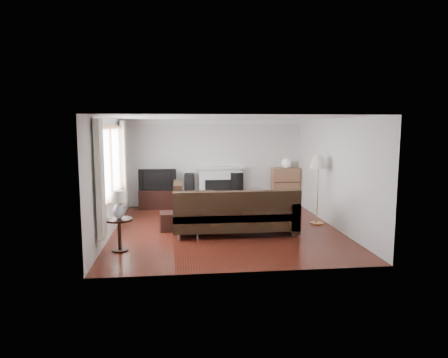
{
  "coord_description": "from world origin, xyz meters",
  "views": [
    {
      "loc": [
        -1.01,
        -8.81,
        2.33
      ],
      "look_at": [
        0.0,
        0.3,
        1.1
      ],
      "focal_mm": 32.0,
      "sensor_mm": 36.0,
      "label": 1
    }
  ],
  "objects": [
    {
      "name": "bookshelf",
      "position": [
        2.07,
        2.53,
        0.55
      ],
      "size": [
        0.8,
        0.38,
        1.1
      ],
      "primitive_type": "cube",
      "color": "brown",
      "rests_on": "ground"
    },
    {
      "name": "window",
      "position": [
        -2.45,
        -0.2,
        1.55
      ],
      "size": [
        0.12,
        2.74,
        1.54
      ],
      "primitive_type": "cube",
      "color": "brown",
      "rests_on": "room"
    },
    {
      "name": "sectional_sofa",
      "position": [
        0.16,
        -0.42,
        0.46
      ],
      "size": [
        2.87,
        2.1,
        0.93
      ],
      "primitive_type": "cube",
      "color": "black",
      "rests_on": "ground"
    },
    {
      "name": "footstool",
      "position": [
        -1.23,
        0.02,
        0.2
      ],
      "size": [
        0.51,
        0.51,
        0.4
      ],
      "primitive_type": "cube",
      "rotation": [
        0.0,
        0.0,
        0.08
      ],
      "color": "black",
      "rests_on": "ground"
    },
    {
      "name": "tv_stand",
      "position": [
        -1.64,
        2.48,
        0.26
      ],
      "size": [
        1.06,
        0.48,
        0.53
      ],
      "primitive_type": "cube",
      "color": "black",
      "rests_on": "ground"
    },
    {
      "name": "floor_lamp",
      "position": [
        2.22,
        0.19,
        0.82
      ],
      "size": [
        0.44,
        0.44,
        1.64
      ],
      "primitive_type": "cube",
      "rotation": [
        0.0,
        0.0,
        -0.03
      ],
      "color": "#CA8946",
      "rests_on": "ground"
    },
    {
      "name": "curtain_far",
      "position": [
        -2.4,
        1.32,
        1.4
      ],
      "size": [
        0.1,
        0.35,
        2.1
      ],
      "primitive_type": "cube",
      "color": "beige",
      "rests_on": "room"
    },
    {
      "name": "side_table",
      "position": [
        -2.15,
        -1.41,
        0.31
      ],
      "size": [
        0.49,
        0.49,
        0.62
      ],
      "primitive_type": "cube",
      "color": "black",
      "rests_on": "ground"
    },
    {
      "name": "television",
      "position": [
        -1.64,
        2.48,
        0.83
      ],
      "size": [
        1.04,
        0.14,
        0.6
      ],
      "primitive_type": "imported",
      "color": "black",
      "rests_on": "tv_stand"
    },
    {
      "name": "speaker_right",
      "position": [
        0.61,
        2.52,
        0.49
      ],
      "size": [
        0.37,
        0.4,
        0.98
      ],
      "primitive_type": "cube",
      "rotation": [
        0.0,
        0.0,
        0.38
      ],
      "color": "black",
      "rests_on": "ground"
    },
    {
      "name": "room",
      "position": [
        0.0,
        0.0,
        1.25
      ],
      "size": [
        5.1,
        5.6,
        2.54
      ],
      "color": "#4A1910",
      "rests_on": "ground"
    },
    {
      "name": "speaker_left",
      "position": [
        -0.75,
        2.54,
        0.48
      ],
      "size": [
        0.3,
        0.35,
        0.97
      ],
      "primitive_type": "cube",
      "rotation": [
        0.0,
        0.0,
        -0.11
      ],
      "color": "black",
      "rests_on": "ground"
    },
    {
      "name": "curtain_near",
      "position": [
        -2.4,
        -1.72,
        1.4
      ],
      "size": [
        0.1,
        0.35,
        2.1
      ],
      "primitive_type": "cube",
      "color": "beige",
      "rests_on": "room"
    },
    {
      "name": "table_lamp",
      "position": [
        -2.15,
        -1.41,
        0.88
      ],
      "size": [
        0.32,
        0.32,
        0.52
      ],
      "primitive_type": "cube",
      "color": "silver",
      "rests_on": "side_table"
    },
    {
      "name": "globe_lamp",
      "position": [
        2.07,
        2.53,
        1.24
      ],
      "size": [
        0.27,
        0.27,
        0.27
      ],
      "primitive_type": "sphere",
      "color": "white",
      "rests_on": "bookshelf"
    },
    {
      "name": "fireplace",
      "position": [
        0.15,
        2.64,
        0.57
      ],
      "size": [
        1.4,
        0.26,
        1.15
      ],
      "primitive_type": "cube",
      "color": "white",
      "rests_on": "room"
    },
    {
      "name": "coffee_table",
      "position": [
        0.11,
        1.0,
        0.2
      ],
      "size": [
        1.15,
        0.8,
        0.41
      ],
      "primitive_type": "cube",
      "rotation": [
        0.0,
        0.0,
        0.24
      ],
      "color": "olive",
      "rests_on": "ground"
    }
  ]
}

